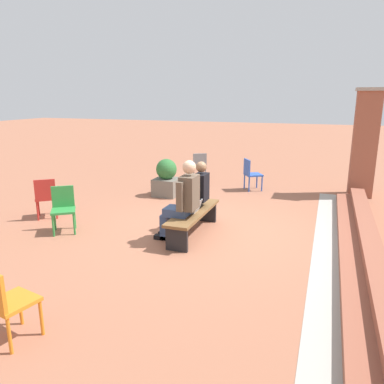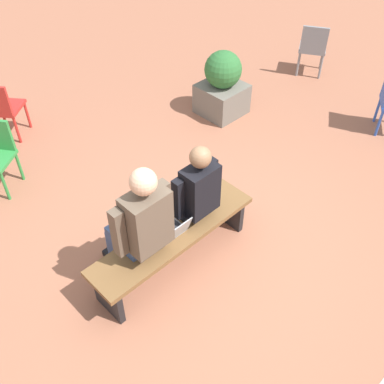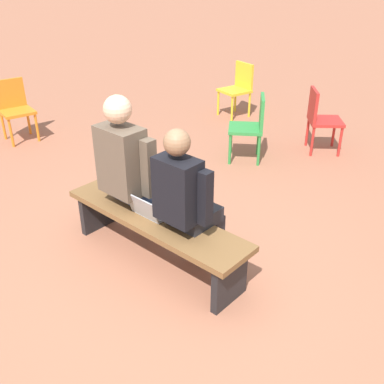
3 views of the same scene
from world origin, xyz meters
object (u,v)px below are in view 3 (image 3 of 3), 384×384
at_px(person_adult, 133,170).
at_px(plastic_chair_far_left, 238,86).
at_px(bench, 155,226).
at_px(plastic_chair_near_bench_left, 320,117).
at_px(person_student, 187,199).
at_px(plastic_chair_near_bench_right, 15,106).
at_px(plastic_chair_mid_courtyard, 252,124).
at_px(laptop, 150,210).

height_order(person_adult, plastic_chair_far_left, person_adult).
bearing_deg(bench, plastic_chair_near_bench_left, -87.47).
height_order(bench, plastic_chair_far_left, plastic_chair_far_left).
relative_size(bench, person_student, 1.38).
bearing_deg(person_student, bench, 11.82).
bearing_deg(plastic_chair_near_bench_right, person_adult, 168.63).
height_order(person_student, plastic_chair_mid_courtyard, person_student).
height_order(person_student, plastic_chair_near_bench_right, person_student).
relative_size(plastic_chair_near_bench_left, plastic_chair_mid_courtyard, 1.00).
bearing_deg(person_student, plastic_chair_near_bench_left, -81.73).
bearing_deg(plastic_chair_mid_courtyard, person_adult, 98.10).
distance_m(plastic_chair_far_left, plastic_chair_near_bench_right, 3.40).
bearing_deg(person_student, plastic_chair_far_left, -59.08).
distance_m(person_adult, plastic_chair_mid_courtyard, 2.29).
bearing_deg(bench, person_adult, -12.56).
bearing_deg(plastic_chair_far_left, person_student, 120.92).
bearing_deg(plastic_chair_near_bench_right, plastic_chair_near_bench_left, -144.43).
xyz_separation_m(person_adult, plastic_chair_near_bench_left, (-0.18, -3.09, -0.27)).
xyz_separation_m(person_student, plastic_chair_near_bench_right, (3.86, -0.66, -0.22)).
height_order(bench, plastic_chair_near_bench_right, plastic_chair_near_bench_right).
distance_m(person_student, plastic_chair_near_bench_left, 3.14).
xyz_separation_m(person_adult, plastic_chair_far_left, (1.52, -3.59, -0.27)).
distance_m(plastic_chair_far_left, plastic_chair_near_bench_left, 1.77).
distance_m(person_adult, plastic_chair_near_bench_right, 3.30).
bearing_deg(plastic_chair_near_bench_right, laptop, 168.21).
height_order(bench, person_student, person_student).
distance_m(bench, plastic_chair_near_bench_right, 3.63).
height_order(person_student, plastic_chair_near_bench_left, person_student).
distance_m(person_adult, laptop, 0.39).
bearing_deg(person_adult, plastic_chair_near_bench_right, -11.37).
xyz_separation_m(plastic_chair_far_left, plastic_chair_near_bench_right, (1.71, 2.94, 0.00)).
height_order(plastic_chair_mid_courtyard, plastic_chair_near_bench_right, same).
relative_size(plastic_chair_far_left, plastic_chair_near_bench_left, 1.00).
bearing_deg(plastic_chair_near_bench_left, person_adult, 86.59).
xyz_separation_m(plastic_chair_near_bench_left, plastic_chair_mid_courtyard, (0.51, 0.83, 0.00)).
distance_m(laptop, plastic_chair_near_bench_left, 3.18).
distance_m(person_student, plastic_chair_mid_courtyard, 2.47).
bearing_deg(person_adult, bench, 167.44).
bearing_deg(laptop, plastic_chair_far_left, -63.83).
distance_m(bench, plastic_chair_near_bench_left, 3.17).
height_order(person_adult, plastic_chair_mid_courtyard, person_adult).
bearing_deg(plastic_chair_near_bench_right, plastic_chair_mid_courtyard, -151.08).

